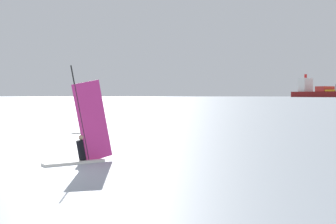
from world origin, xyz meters
TOP-DOWN VIEW (x-y plane):
  - ground_plane at (0.00, 0.00)m, footprint 4000.00×4000.00m
  - windsurfer at (0.86, 2.86)m, footprint 2.58×2.52m
  - cargo_ship at (132.20, 660.62)m, footprint 116.37×126.88m

SIDE VIEW (x-z plane):
  - ground_plane at x=0.00m, z-range 0.00..0.00m
  - windsurfer at x=0.86m, z-range -1.17..3.20m
  - cargo_ship at x=132.20m, z-range -10.32..25.45m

